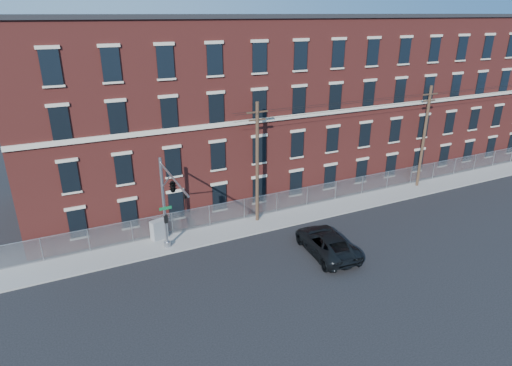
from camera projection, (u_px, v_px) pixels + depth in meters
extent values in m
plane|color=black|center=(266.00, 258.00, 30.86)|extent=(140.00, 140.00, 0.00)
cube|color=gray|center=(357.00, 202.00, 39.86)|extent=(65.00, 3.00, 0.12)
cube|color=maroon|center=(309.00, 100.00, 44.47)|extent=(55.00, 14.00, 16.00)
cube|color=black|center=(313.00, 16.00, 41.47)|extent=(55.30, 14.30, 0.30)
cube|color=beige|center=(351.00, 110.00, 38.43)|extent=(55.00, 0.18, 0.35)
cube|color=black|center=(77.00, 224.00, 31.10)|extent=(1.20, 0.10, 2.20)
cube|color=black|center=(69.00, 177.00, 29.77)|extent=(1.20, 0.10, 2.20)
cube|color=black|center=(60.00, 123.00, 28.37)|extent=(1.20, 0.10, 2.20)
cube|color=black|center=(51.00, 67.00, 27.04)|extent=(1.20, 0.10, 2.20)
cube|color=black|center=(129.00, 214.00, 32.58)|extent=(1.20, 0.10, 2.20)
cube|color=black|center=(124.00, 169.00, 31.25)|extent=(1.20, 0.10, 2.20)
cube|color=black|center=(117.00, 118.00, 29.85)|extent=(1.20, 0.10, 2.20)
cube|color=black|center=(111.00, 65.00, 28.52)|extent=(1.20, 0.10, 2.20)
cube|color=black|center=(176.00, 205.00, 34.05)|extent=(1.20, 0.10, 2.20)
cube|color=black|center=(173.00, 162.00, 32.73)|extent=(1.20, 0.10, 2.20)
cube|color=black|center=(169.00, 113.00, 31.32)|extent=(1.20, 0.10, 2.20)
cube|color=black|center=(165.00, 62.00, 30.00)|extent=(1.20, 0.10, 2.20)
cube|color=black|center=(219.00, 197.00, 35.53)|extent=(1.20, 0.10, 2.20)
cube|color=black|center=(218.00, 156.00, 34.20)|extent=(1.20, 0.10, 2.20)
cube|color=black|center=(216.00, 109.00, 32.80)|extent=(1.20, 0.10, 2.20)
cube|color=black|center=(215.00, 60.00, 31.47)|extent=(1.20, 0.10, 2.20)
cube|color=black|center=(259.00, 190.00, 37.01)|extent=(1.20, 0.10, 2.20)
cube|color=black|center=(259.00, 150.00, 35.68)|extent=(1.20, 0.10, 2.20)
cube|color=black|center=(259.00, 104.00, 34.28)|extent=(1.20, 0.10, 2.20)
cube|color=black|center=(260.00, 58.00, 32.95)|extent=(1.20, 0.10, 2.20)
cube|color=black|center=(296.00, 183.00, 38.48)|extent=(1.20, 0.10, 2.20)
cube|color=black|center=(297.00, 145.00, 37.15)|extent=(1.20, 0.10, 2.20)
cube|color=black|center=(299.00, 101.00, 35.75)|extent=(1.20, 0.10, 2.20)
cube|color=black|center=(301.00, 56.00, 34.43)|extent=(1.20, 0.10, 2.20)
cube|color=black|center=(330.00, 177.00, 39.96)|extent=(1.20, 0.10, 2.20)
cube|color=black|center=(332.00, 139.00, 38.63)|extent=(1.20, 0.10, 2.20)
cube|color=black|center=(335.00, 97.00, 37.23)|extent=(1.20, 0.10, 2.20)
cube|color=black|center=(338.00, 54.00, 35.90)|extent=(1.20, 0.10, 2.20)
cube|color=black|center=(361.00, 171.00, 41.44)|extent=(1.20, 0.10, 2.20)
cube|color=black|center=(365.00, 135.00, 40.11)|extent=(1.20, 0.10, 2.20)
cube|color=black|center=(369.00, 94.00, 38.71)|extent=(1.20, 0.10, 2.20)
cube|color=black|center=(373.00, 52.00, 37.38)|extent=(1.20, 0.10, 2.20)
cube|color=black|center=(391.00, 166.00, 42.91)|extent=(1.20, 0.10, 2.20)
cube|color=black|center=(395.00, 130.00, 41.58)|extent=(1.20, 0.10, 2.20)
cube|color=black|center=(400.00, 91.00, 40.18)|extent=(1.20, 0.10, 2.20)
cube|color=black|center=(405.00, 51.00, 38.86)|extent=(1.20, 0.10, 2.20)
cube|color=black|center=(418.00, 160.00, 44.39)|extent=(1.20, 0.10, 2.20)
cube|color=black|center=(423.00, 126.00, 43.06)|extent=(1.20, 0.10, 2.20)
cube|color=black|center=(429.00, 88.00, 41.66)|extent=(1.20, 0.10, 2.20)
cube|color=black|center=(435.00, 49.00, 40.33)|extent=(1.20, 0.10, 2.20)
cube|color=black|center=(444.00, 156.00, 45.86)|extent=(1.20, 0.10, 2.20)
cube|color=black|center=(450.00, 123.00, 44.54)|extent=(1.20, 0.10, 2.20)
cube|color=black|center=(456.00, 86.00, 43.14)|extent=(1.20, 0.10, 2.20)
cube|color=black|center=(462.00, 48.00, 41.81)|extent=(1.20, 0.10, 2.20)
cube|color=black|center=(468.00, 151.00, 47.34)|extent=(1.20, 0.10, 2.20)
cube|color=black|center=(474.00, 119.00, 46.01)|extent=(1.20, 0.10, 2.20)
cube|color=black|center=(481.00, 83.00, 44.61)|extent=(1.20, 0.10, 2.20)
cube|color=black|center=(488.00, 47.00, 43.28)|extent=(1.20, 0.10, 2.20)
cube|color=black|center=(491.00, 147.00, 48.82)|extent=(1.20, 0.10, 2.20)
cube|color=black|center=(497.00, 116.00, 47.49)|extent=(1.20, 0.10, 2.20)
cube|color=black|center=(505.00, 81.00, 46.09)|extent=(1.20, 0.10, 2.20)
cube|color=black|center=(512.00, 46.00, 44.76)|extent=(1.20, 0.10, 2.20)
cube|color=black|center=(512.00, 143.00, 50.29)|extent=(1.20, 0.10, 2.20)
cube|color=#A5A8AD|center=(349.00, 188.00, 40.60)|extent=(59.00, 0.02, 1.80)
cylinder|color=#9EA0A5|center=(350.00, 179.00, 40.26)|extent=(59.00, 0.04, 0.04)
cylinder|color=#9EA0A5|center=(42.00, 250.00, 29.97)|extent=(0.06, 0.06, 1.85)
cylinder|color=#9EA0A5|center=(89.00, 240.00, 31.22)|extent=(0.06, 0.06, 1.85)
cylinder|color=#9EA0A5|center=(132.00, 231.00, 32.47)|extent=(0.06, 0.06, 1.85)
cylinder|color=#9EA0A5|center=(172.00, 223.00, 33.72)|extent=(0.06, 0.06, 1.85)
cylinder|color=#9EA0A5|center=(210.00, 216.00, 34.97)|extent=(0.06, 0.06, 1.85)
cylinder|color=#9EA0A5|center=(244.00, 209.00, 36.22)|extent=(0.06, 0.06, 1.85)
cylinder|color=#9EA0A5|center=(277.00, 202.00, 37.47)|extent=(0.06, 0.06, 1.85)
cylinder|color=#9EA0A5|center=(307.00, 196.00, 38.72)|extent=(0.06, 0.06, 1.85)
cylinder|color=#9EA0A5|center=(336.00, 190.00, 39.97)|extent=(0.06, 0.06, 1.85)
cylinder|color=#9EA0A5|center=(362.00, 185.00, 41.22)|extent=(0.06, 0.06, 1.85)
cylinder|color=#9EA0A5|center=(387.00, 180.00, 42.47)|extent=(0.06, 0.06, 1.85)
cylinder|color=#9EA0A5|center=(411.00, 175.00, 43.72)|extent=(0.06, 0.06, 1.85)
cylinder|color=#9EA0A5|center=(433.00, 171.00, 44.97)|extent=(0.06, 0.06, 1.85)
cylinder|color=#9EA0A5|center=(455.00, 166.00, 46.22)|extent=(0.06, 0.06, 1.85)
cylinder|color=#9EA0A5|center=(475.00, 162.00, 47.47)|extent=(0.06, 0.06, 1.85)
cylinder|color=#9EA0A5|center=(494.00, 159.00, 48.72)|extent=(0.06, 0.06, 1.85)
cylinder|color=#9EA0A5|center=(512.00, 155.00, 49.97)|extent=(0.06, 0.06, 1.85)
cylinder|color=#9EA0A5|center=(164.00, 204.00, 30.88)|extent=(0.22, 0.22, 7.00)
cylinder|color=#9EA0A5|center=(167.00, 244.00, 32.10)|extent=(0.50, 0.50, 0.40)
cylinder|color=#9EA0A5|center=(173.00, 178.00, 27.02)|extent=(0.14, 6.50, 0.14)
cylinder|color=#9EA0A5|center=(166.00, 182.00, 29.10)|extent=(0.08, 2.18, 1.56)
cube|color=#0C592D|center=(165.00, 208.00, 30.89)|extent=(0.90, 0.03, 0.22)
cube|color=black|center=(166.00, 219.00, 31.08)|extent=(0.25, 0.25, 0.60)
imported|color=black|center=(186.00, 201.00, 25.08)|extent=(0.16, 0.20, 1.00)
imported|color=black|center=(173.00, 185.00, 27.43)|extent=(0.53, 2.48, 1.00)
cylinder|color=#432F21|center=(257.00, 164.00, 34.47)|extent=(0.28, 0.28, 10.00)
cube|color=#432F21|center=(257.00, 112.00, 32.92)|extent=(1.80, 0.12, 0.12)
cube|color=#432F21|center=(257.00, 120.00, 33.14)|extent=(1.40, 0.12, 0.12)
cylinder|color=#432F21|center=(424.00, 138.00, 41.72)|extent=(0.28, 0.28, 10.00)
cube|color=#432F21|center=(430.00, 94.00, 40.17)|extent=(1.80, 0.12, 0.12)
cube|color=#432F21|center=(429.00, 101.00, 40.39)|extent=(1.40, 0.12, 0.12)
cylinder|color=black|center=(433.00, 95.00, 39.92)|extent=(40.00, 0.02, 0.02)
cylinder|color=black|center=(428.00, 94.00, 40.42)|extent=(40.00, 0.02, 0.02)
cylinder|color=black|center=(429.00, 101.00, 40.39)|extent=(40.00, 0.02, 0.02)
imported|color=black|center=(326.00, 243.00, 31.24)|extent=(3.35, 6.34, 1.70)
cube|color=gray|center=(159.00, 229.00, 33.06)|extent=(1.36, 0.98, 1.54)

